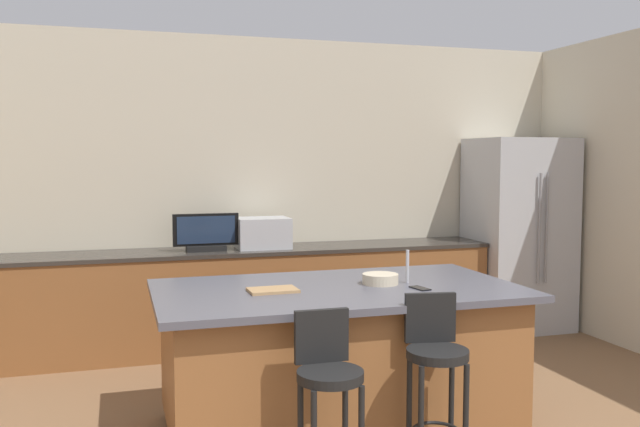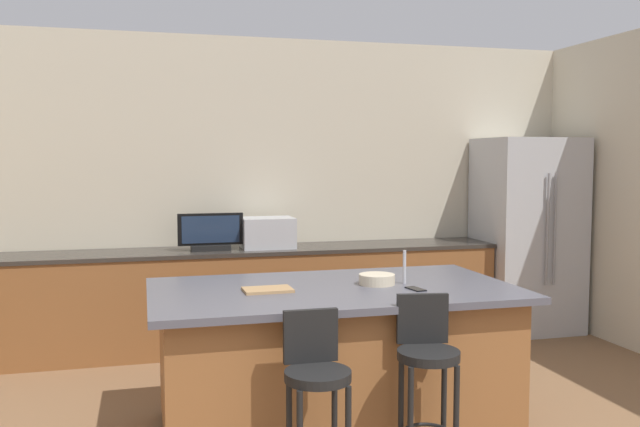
# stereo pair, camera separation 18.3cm
# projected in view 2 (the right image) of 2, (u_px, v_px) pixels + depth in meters

# --- Properties ---
(wall_back) EXTENTS (6.91, 0.12, 2.90)m
(wall_back) POSITION_uv_depth(u_px,v_px,m) (258.00, 189.00, 6.53)
(wall_back) COLOR beige
(wall_back) RESTS_ON ground_plane
(counter_back) EXTENTS (4.58, 0.62, 0.92)m
(counter_back) POSITION_uv_depth(u_px,v_px,m) (257.00, 297.00, 6.22)
(counter_back) COLOR brown
(counter_back) RESTS_ON ground_plane
(kitchen_island) EXTENTS (2.32, 1.29, 0.92)m
(kitchen_island) POSITION_uv_depth(u_px,v_px,m) (333.00, 356.00, 4.33)
(kitchen_island) COLOR black
(kitchen_island) RESTS_ON ground_plane
(refrigerator) EXTENTS (0.93, 0.81, 1.95)m
(refrigerator) POSITION_uv_depth(u_px,v_px,m) (527.00, 235.00, 6.80)
(refrigerator) COLOR #B7BABF
(refrigerator) RESTS_ON ground_plane
(microwave) EXTENTS (0.48, 0.36, 0.28)m
(microwave) POSITION_uv_depth(u_px,v_px,m) (267.00, 233.00, 6.20)
(microwave) COLOR #B7BABF
(microwave) RESTS_ON counter_back
(tv_monitor) EXTENTS (0.58, 0.16, 0.34)m
(tv_monitor) POSITION_uv_depth(u_px,v_px,m) (211.00, 233.00, 6.02)
(tv_monitor) COLOR black
(tv_monitor) RESTS_ON counter_back
(sink_faucet_back) EXTENTS (0.02, 0.02, 0.24)m
(sink_faucet_back) POSITION_uv_depth(u_px,v_px,m) (249.00, 234.00, 6.26)
(sink_faucet_back) COLOR #B2B2B7
(sink_faucet_back) RESTS_ON counter_back
(sink_faucet_island) EXTENTS (0.02, 0.02, 0.22)m
(sink_faucet_island) POSITION_uv_depth(u_px,v_px,m) (404.00, 267.00, 4.41)
(sink_faucet_island) COLOR #B2B2B7
(sink_faucet_island) RESTS_ON kitchen_island
(bar_stool_left) EXTENTS (0.34, 0.34, 0.96)m
(bar_stool_left) POSITION_uv_depth(u_px,v_px,m) (316.00, 389.00, 3.41)
(bar_stool_left) COLOR black
(bar_stool_left) RESTS_ON ground_plane
(bar_stool_right) EXTENTS (0.34, 0.36, 0.99)m
(bar_stool_right) POSITION_uv_depth(u_px,v_px,m) (427.00, 369.00, 3.66)
(bar_stool_right) COLOR black
(bar_stool_right) RESTS_ON ground_plane
(fruit_bowl) EXTENTS (0.24, 0.24, 0.07)m
(fruit_bowl) POSITION_uv_depth(u_px,v_px,m) (377.00, 279.00, 4.38)
(fruit_bowl) COLOR beige
(fruit_bowl) RESTS_ON kitchen_island
(cell_phone) EXTENTS (0.10, 0.16, 0.01)m
(cell_phone) POSITION_uv_depth(u_px,v_px,m) (416.00, 289.00, 4.21)
(cell_phone) COLOR black
(cell_phone) RESTS_ON kitchen_island
(cutting_board) EXTENTS (0.30, 0.21, 0.02)m
(cutting_board) POSITION_uv_depth(u_px,v_px,m) (268.00, 290.00, 4.16)
(cutting_board) COLOR #A87F51
(cutting_board) RESTS_ON kitchen_island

